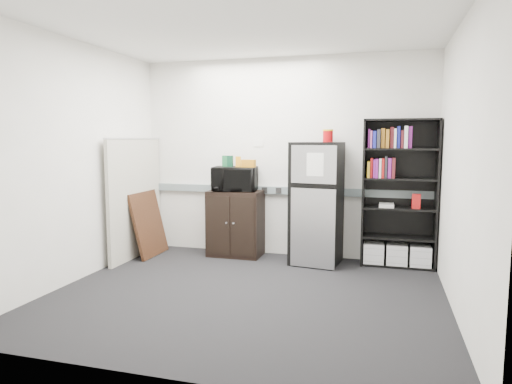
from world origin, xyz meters
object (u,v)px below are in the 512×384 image
bookshelf (399,195)px  microwave (235,179)px  refrigerator (316,203)px  cubicle_partition (135,198)px  cabinet (236,223)px

bookshelf → microwave: bookshelf is taller
bookshelf → refrigerator: bookshelf is taller
cubicle_partition → microwave: size_ratio=2.74×
bookshelf → cubicle_partition: bookshelf is taller
microwave → cubicle_partition: bearing=-171.1°
refrigerator → cubicle_partition: bearing=-164.6°
bookshelf → microwave: size_ratio=3.13×
refrigerator → cabinet: bearing=-176.7°
bookshelf → cabinet: (-2.14, -0.06, -0.46)m
cabinet → refrigerator: 1.17m
bookshelf → refrigerator: bearing=-171.9°
bookshelf → refrigerator: size_ratio=1.18×
cubicle_partition → refrigerator: cubicle_partition is taller
cubicle_partition → cabinet: size_ratio=1.79×
bookshelf → cabinet: 2.19m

